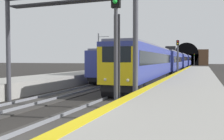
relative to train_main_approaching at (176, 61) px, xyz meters
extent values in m
cube|color=yellow|center=(-47.33, -2.39, -1.23)|extent=(112.00, 0.50, 0.01)
cube|color=gray|center=(-47.33, 0.72, -2.20)|extent=(160.00, 0.07, 0.15)
cube|color=navy|center=(-29.22, 0.00, 0.12)|extent=(18.91, 3.05, 2.81)
cube|color=black|center=(-29.22, 0.00, 0.44)|extent=(18.15, 3.06, 0.99)
cube|color=slate|center=(-29.22, 0.00, 1.62)|extent=(18.33, 2.62, 0.20)
cube|color=black|center=(-29.22, 0.00, -1.49)|extent=(18.52, 2.71, 0.55)
cylinder|color=black|center=(-37.74, -0.13, -1.84)|extent=(1.03, 2.55, 0.99)
cylinder|color=black|center=(-35.94, -0.10, -1.84)|extent=(1.03, 2.55, 0.99)
cylinder|color=black|center=(-22.51, 0.10, -1.84)|extent=(1.03, 2.55, 0.99)
cylinder|color=black|center=(-20.71, 0.13, -1.84)|extent=(1.03, 2.55, 0.99)
cube|color=yellow|center=(-38.69, -0.14, -0.05)|extent=(0.16, 2.65, 2.47)
cube|color=black|center=(-38.74, -0.14, 0.68)|extent=(0.07, 1.93, 1.01)
sphere|color=#F2EACC|center=(-38.74, -0.90, -0.94)|extent=(0.20, 0.20, 0.20)
sphere|color=#F2EACC|center=(-38.77, 0.61, -0.94)|extent=(0.20, 0.20, 0.20)
cube|color=navy|center=(-9.66, 0.00, 0.12)|extent=(18.91, 3.05, 2.81)
cube|color=black|center=(-9.66, 0.00, 0.37)|extent=(18.15, 3.06, 0.88)
cube|color=slate|center=(-9.66, 0.00, 1.62)|extent=(18.33, 2.62, 0.20)
cube|color=black|center=(-9.66, 0.00, -1.49)|extent=(18.52, 2.71, 0.55)
cylinder|color=black|center=(-17.61, -0.12, -1.84)|extent=(1.03, 2.55, 0.99)
cylinder|color=black|center=(-15.81, -0.09, -1.84)|extent=(1.03, 2.55, 0.99)
cylinder|color=black|center=(-3.50, 0.09, -1.84)|extent=(1.03, 2.55, 0.99)
cylinder|color=black|center=(-1.70, 0.12, -1.84)|extent=(1.03, 2.55, 0.99)
cube|color=navy|center=(9.90, 0.00, 0.12)|extent=(18.91, 3.05, 2.81)
cube|color=black|center=(9.90, 0.00, 0.56)|extent=(18.15, 3.06, 0.86)
cube|color=slate|center=(9.90, 0.00, 1.62)|extent=(18.33, 2.62, 0.20)
cube|color=black|center=(9.90, 0.00, -1.49)|extent=(18.52, 2.71, 0.55)
cylinder|color=black|center=(1.78, -0.12, -1.84)|extent=(1.03, 2.55, 0.99)
cylinder|color=black|center=(3.58, -0.10, -1.84)|extent=(1.03, 2.55, 0.99)
cylinder|color=black|center=(16.22, 0.10, -1.84)|extent=(1.03, 2.55, 0.99)
cylinder|color=black|center=(18.02, 0.12, -1.84)|extent=(1.03, 2.55, 0.99)
cube|color=navy|center=(29.47, 0.00, 0.12)|extent=(18.91, 3.05, 2.81)
cube|color=black|center=(29.47, 0.00, 0.59)|extent=(18.15, 3.06, 0.95)
cube|color=slate|center=(29.47, 0.00, 1.62)|extent=(18.33, 2.62, 0.20)
cube|color=black|center=(29.47, 0.00, -1.49)|extent=(18.52, 2.71, 0.55)
cylinder|color=black|center=(21.44, -0.12, -1.84)|extent=(1.03, 2.55, 0.99)
cylinder|color=black|center=(23.24, -0.09, -1.84)|extent=(1.03, 2.55, 0.99)
cylinder|color=black|center=(35.69, 0.09, -1.84)|extent=(1.03, 2.55, 0.99)
cylinder|color=black|center=(37.49, 0.12, -1.84)|extent=(1.03, 2.55, 0.99)
cube|color=black|center=(-9.66, 0.00, 2.17)|extent=(1.33, 1.67, 0.90)
cube|color=navy|center=(-21.62, 4.53, -0.09)|extent=(19.28, 3.21, 2.68)
cube|color=black|center=(-21.62, 4.53, 0.25)|extent=(18.51, 3.22, 0.85)
cube|color=slate|center=(-21.62, 4.53, 1.35)|extent=(18.69, 2.77, 0.20)
cube|color=black|center=(-21.62, 4.53, -1.60)|extent=(18.88, 2.86, 0.48)
cylinder|color=black|center=(-13.16, 4.69, -1.91)|extent=(0.90, 2.63, 0.85)
cylinder|color=black|center=(-14.96, 4.66, -1.91)|extent=(0.90, 2.63, 0.85)
cylinder|color=black|center=(-28.28, 4.41, -1.91)|extent=(0.90, 2.63, 0.85)
cylinder|color=black|center=(-30.08, 4.37, -1.91)|extent=(0.90, 2.63, 0.85)
cube|color=#E5B20F|center=(-11.97, 4.72, -0.22)|extent=(0.17, 2.73, 2.41)
cube|color=black|center=(-11.92, 4.72, 0.44)|extent=(0.08, 1.99, 0.96)
sphere|color=#F2EACC|center=(-11.92, 5.50, -1.08)|extent=(0.20, 0.20, 0.20)
sphere|color=#F2EACC|center=(-11.90, 3.94, -1.08)|extent=(0.20, 0.20, 0.20)
cube|color=navy|center=(-1.65, 4.53, -0.09)|extent=(19.28, 3.21, 2.68)
cube|color=black|center=(-1.65, 4.53, 0.22)|extent=(18.51, 3.22, 0.86)
cube|color=slate|center=(-1.65, 4.53, 1.35)|extent=(18.69, 2.77, 0.20)
cube|color=black|center=(-1.65, 4.53, -1.60)|extent=(18.88, 2.86, 0.48)
cylinder|color=black|center=(6.87, 4.69, -1.91)|extent=(0.90, 2.63, 0.85)
cylinder|color=black|center=(5.07, 4.66, -1.91)|extent=(0.90, 2.63, 0.85)
cylinder|color=black|center=(-8.36, 4.41, -1.91)|extent=(0.90, 2.63, 0.85)
cylinder|color=black|center=(-10.16, 4.37, -1.91)|extent=(0.90, 2.63, 0.85)
cube|color=navy|center=(18.33, 4.53, -0.09)|extent=(19.28, 3.21, 2.68)
cube|color=black|center=(18.33, 4.53, 0.28)|extent=(18.51, 3.22, 0.77)
cube|color=slate|center=(18.33, 4.53, 1.35)|extent=(18.69, 2.77, 0.20)
cube|color=black|center=(18.33, 4.53, -1.60)|extent=(18.88, 2.86, 0.48)
cylinder|color=black|center=(27.02, 4.70, -1.91)|extent=(0.90, 2.63, 0.85)
cylinder|color=black|center=(25.22, 4.66, -1.91)|extent=(0.90, 2.63, 0.85)
cylinder|color=black|center=(11.43, 4.40, -1.91)|extent=(0.90, 2.63, 0.85)
cylinder|color=black|center=(9.63, 4.37, -1.91)|extent=(0.90, 2.63, 0.85)
cube|color=black|center=(-1.65, 4.53, 1.90)|extent=(1.33, 1.73, 0.90)
cylinder|color=#38383D|center=(-43.65, -1.81, 0.11)|extent=(0.16, 0.16, 4.88)
cube|color=#38383D|center=(-43.51, -1.81, 0.11)|extent=(0.04, 0.28, 4.39)
sphere|color=green|center=(-43.78, -1.81, 2.79)|extent=(0.20, 0.20, 0.20)
cylinder|color=#4C4C54|center=(-16.39, -1.81, 0.03)|extent=(0.16, 0.16, 4.72)
cube|color=black|center=(-16.39, -1.81, 2.77)|extent=(0.20, 0.38, 0.75)
cube|color=#4C4C54|center=(-16.25, -1.81, 0.03)|extent=(0.04, 0.28, 4.25)
sphere|color=red|center=(-16.52, -1.81, 2.94)|extent=(0.20, 0.20, 0.20)
sphere|color=yellow|center=(-16.52, -1.81, 2.64)|extent=(0.20, 0.20, 0.20)
cylinder|color=#4C4C54|center=(52.85, -1.81, -0.24)|extent=(0.16, 0.16, 4.19)
cube|color=black|center=(52.85, -1.81, 2.38)|extent=(0.20, 0.38, 1.05)
cube|color=#4C4C54|center=(52.99, -1.81, -0.24)|extent=(0.04, 0.28, 3.77)
sphere|color=red|center=(52.72, -1.81, 2.71)|extent=(0.20, 0.20, 0.20)
sphere|color=yellow|center=(52.72, -1.81, 2.41)|extent=(0.20, 0.20, 0.20)
sphere|color=green|center=(52.72, -1.81, 2.11)|extent=(0.20, 0.20, 0.20)
cylinder|color=#3F3F47|center=(-40.87, 6.48, 0.89)|extent=(0.28, 0.28, 6.45)
cylinder|color=#3F3F47|center=(-40.87, -1.94, 0.89)|extent=(0.28, 0.28, 6.45)
cube|color=#2D2D33|center=(-40.87, 2.27, 3.67)|extent=(0.70, 7.58, 0.08)
cube|color=brown|center=(70.60, 2.27, 1.37)|extent=(2.61, 19.50, 7.40)
cube|color=black|center=(69.24, 2.27, 0.26)|extent=(0.12, 10.92, 5.18)
cylinder|color=black|center=(69.24, 2.27, 2.84)|extent=(0.12, 10.92, 10.92)
cylinder|color=#595B60|center=(-14.38, 11.42, 1.24)|extent=(0.22, 0.22, 7.14)
cylinder|color=#595B60|center=(-14.38, 10.47, 4.20)|extent=(0.08, 1.90, 0.08)
cylinder|color=#595B60|center=(16.00, 11.42, 1.31)|extent=(0.22, 0.22, 7.28)
cylinder|color=#595B60|center=(16.00, 10.24, 4.35)|extent=(0.08, 2.35, 0.08)
camera|label=1|loc=(-53.85, -5.34, 0.35)|focal=40.47mm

